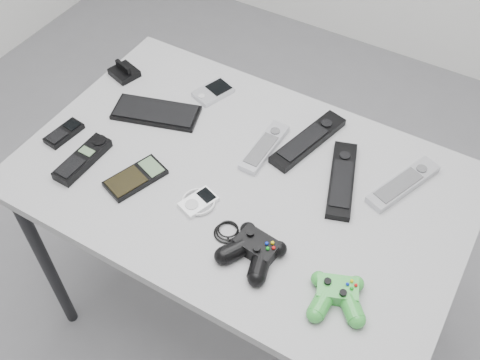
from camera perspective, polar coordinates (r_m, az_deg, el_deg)
The scene contains 15 objects.
floor at distance 2.00m, azimuth -2.01°, elevation -14.32°, with size 3.50×3.50×0.00m, color slate.
desk at distance 1.44m, azimuth 0.21°, elevation -1.36°, with size 1.10×0.71×0.74m.
pda_keyboard at distance 1.56m, azimuth -8.52°, elevation 6.82°, with size 0.23×0.10×0.01m, color black.
dock_bracket at distance 1.69m, azimuth -11.73°, elevation 10.91°, with size 0.08×0.07×0.04m, color black.
pda at distance 1.61m, azimuth -2.76°, elevation 8.95°, with size 0.07×0.11×0.02m, color #BABBC2.
remote_silver_a at distance 1.45m, azimuth 2.51°, elevation 3.40°, with size 0.05×0.19×0.02m, color #BABBC2.
remote_black_a at distance 1.47m, azimuth 6.95°, elevation 4.05°, with size 0.06×0.25×0.02m, color black.
remote_black_b at distance 1.39m, azimuth 10.31°, elevation 0.08°, with size 0.06×0.24×0.02m, color black.
remote_silver_b at distance 1.42m, azimuth 16.26°, elevation -0.33°, with size 0.05×0.22×0.02m, color #B0B0B7.
mobile_phone at distance 1.55m, azimuth -17.45°, elevation 4.59°, with size 0.05×0.10×0.02m, color black.
cordless_handset at distance 1.47m, azimuth -15.70°, elevation 2.08°, with size 0.05×0.17×0.03m, color black.
calculator at distance 1.40m, azimuth -10.57°, elevation 0.24°, with size 0.07×0.15×0.01m, color black.
mp3_player at distance 1.33m, azimuth -4.25°, elevation -2.21°, with size 0.08×0.09×0.02m, color white.
controller_black at distance 1.24m, azimuth 1.38°, elevation -7.07°, with size 0.22×0.14×0.04m, color black, non-canonical shape.
controller_green at distance 1.20m, azimuth 9.83°, elevation -11.43°, with size 0.12×0.13×0.04m, color #24842F, non-canonical shape.
Camera 1 is at (0.50, -0.72, 1.79)m, focal length 42.00 mm.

